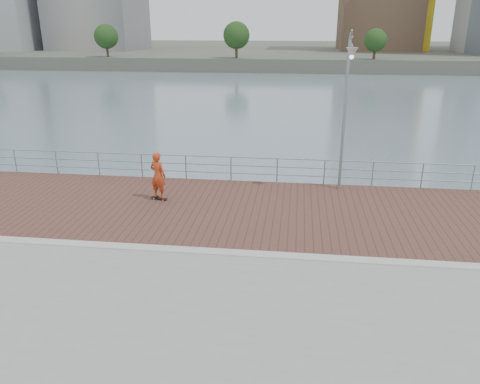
# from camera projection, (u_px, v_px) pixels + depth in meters

# --- Properties ---
(water) EXTENTS (400.00, 400.00, 0.00)m
(water) POSITION_uv_depth(u_px,v_px,m) (232.00, 309.00, 15.03)
(water) COLOR slate
(water) RESTS_ON ground
(brick_lane) EXTENTS (40.00, 6.80, 0.02)m
(brick_lane) POSITION_uv_depth(u_px,v_px,m) (245.00, 210.00, 17.70)
(brick_lane) COLOR brown
(brick_lane) RESTS_ON seawall
(curb) EXTENTS (40.00, 0.40, 0.06)m
(curb) POSITION_uv_depth(u_px,v_px,m) (232.00, 253.00, 14.34)
(curb) COLOR #B7B5AD
(curb) RESTS_ON seawall
(far_shore) EXTENTS (320.00, 95.00, 2.50)m
(far_shore) POSITION_uv_depth(u_px,v_px,m) (294.00, 52.00, 128.91)
(far_shore) COLOR #4C5142
(far_shore) RESTS_ON ground
(guardrail) EXTENTS (39.06, 0.06, 1.13)m
(guardrail) POSITION_uv_depth(u_px,v_px,m) (254.00, 167.00, 20.64)
(guardrail) COLOR #8C9EA8
(guardrail) RESTS_ON brick_lane
(street_lamp) EXTENTS (0.45, 1.30, 6.15)m
(street_lamp) POSITION_uv_depth(u_px,v_px,m) (348.00, 86.00, 18.08)
(street_lamp) COLOR gray
(street_lamp) RESTS_ON brick_lane
(skateboard) EXTENTS (0.71, 0.40, 0.08)m
(skateboard) POSITION_uv_depth(u_px,v_px,m) (159.00, 198.00, 18.69)
(skateboard) COLOR black
(skateboard) RESTS_ON brick_lane
(skateboarder) EXTENTS (0.79, 0.65, 1.86)m
(skateboarder) POSITION_uv_depth(u_px,v_px,m) (158.00, 175.00, 18.36)
(skateboarder) COLOR #C03C19
(skateboarder) RESTS_ON skateboard
(shoreline_trees) EXTENTS (109.46, 4.89, 6.52)m
(shoreline_trees) POSITION_uv_depth(u_px,v_px,m) (220.00, 37.00, 86.26)
(shoreline_trees) COLOR #473323
(shoreline_trees) RESTS_ON far_shore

